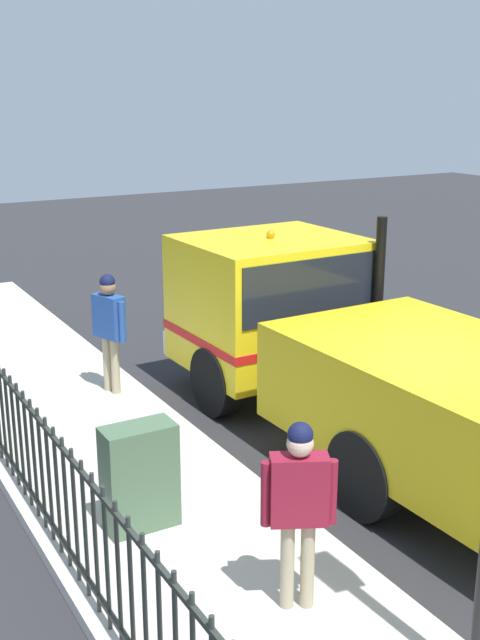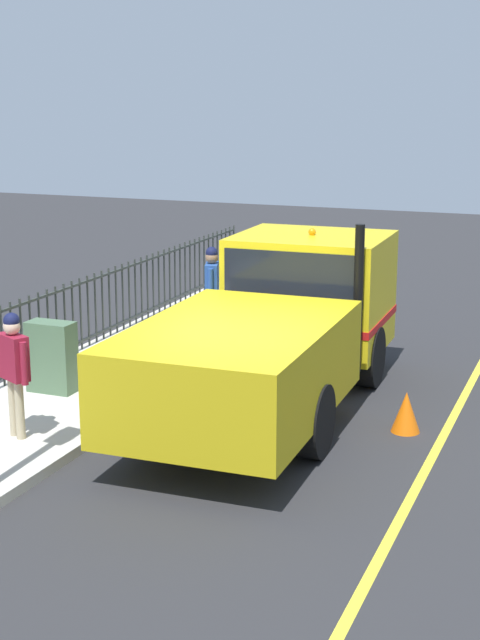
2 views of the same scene
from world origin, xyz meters
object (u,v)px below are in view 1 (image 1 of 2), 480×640
at_px(work_truck, 336,338).
at_px(worker_standing, 109,321).
at_px(pedestrian_distant, 299,497).
at_px(utility_cabinet, 140,477).
at_px(traffic_cone, 476,394).

distance_m(work_truck, worker_standing, 3.22).
bearing_deg(pedestrian_distant, worker_standing, -68.15).
xyz_separation_m(work_truck, utility_cabinet, (3.22, 1.17, -0.58)).
relative_size(work_truck, worker_standing, 3.85).
distance_m(utility_cabinet, traffic_cone, 5.26).
xyz_separation_m(worker_standing, pedestrian_distant, (0.44, 5.38, -0.04)).
relative_size(work_truck, pedestrian_distant, 3.98).
xyz_separation_m(pedestrian_distant, traffic_cone, (-4.58, -2.43, -0.87)).
distance_m(worker_standing, pedestrian_distant, 5.40).
height_order(worker_standing, utility_cabinet, worker_standing).
height_order(work_truck, worker_standing, work_truck).
xyz_separation_m(worker_standing, utility_cabinet, (1.07, 3.56, -0.52)).
bearing_deg(traffic_cone, utility_cabinet, 6.69).
relative_size(worker_standing, pedestrian_distant, 1.03).
height_order(worker_standing, pedestrian_distant, worker_standing).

